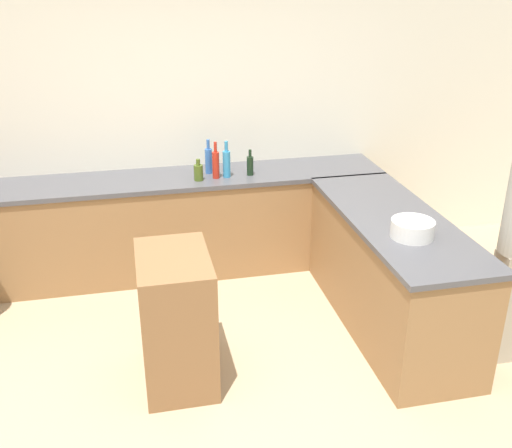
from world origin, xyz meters
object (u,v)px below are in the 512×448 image
olive_oil_bottle (198,172)px  wine_bottle_dark (250,165)px  island_table (176,319)px  dish_soap_bottle (227,163)px  water_bottle_blue (209,160)px  hot_sauce_bottle (216,164)px  mixing_bowl (412,229)px

olive_oil_bottle → wine_bottle_dark: 0.46m
island_table → dish_soap_bottle: bearing=67.7°
water_bottle_blue → island_table: bearing=-106.2°
water_bottle_blue → wine_bottle_dark: size_ratio=1.33×
olive_oil_bottle → hot_sauce_bottle: hot_sauce_bottle is taller
dish_soap_bottle → hot_sauce_bottle: 0.09m
water_bottle_blue → wine_bottle_dark: 0.37m
hot_sauce_bottle → mixing_bowl: bearing=-53.2°
olive_oil_bottle → island_table: bearing=-103.8°
island_table → dish_soap_bottle: dish_soap_bottle is taller
dish_soap_bottle → olive_oil_bottle: (-0.25, -0.03, -0.05)m
olive_oil_bottle → hot_sauce_bottle: (0.15, 0.02, 0.05)m
island_table → water_bottle_blue: size_ratio=3.02×
dish_soap_bottle → hot_sauce_bottle: bearing=-175.9°
island_table → hot_sauce_bottle: 1.63m
wine_bottle_dark → water_bottle_blue: bearing=159.4°
mixing_bowl → dish_soap_bottle: size_ratio=0.92×
water_bottle_blue → wine_bottle_dark: (0.34, -0.13, -0.03)m
island_table → water_bottle_blue: water_bottle_blue is taller
island_table → wine_bottle_dark: (0.80, 1.46, 0.53)m
olive_oil_bottle → hot_sauce_bottle: bearing=9.0°
mixing_bowl → water_bottle_blue: bearing=125.3°
hot_sauce_bottle → dish_soap_bottle: bearing=4.1°
water_bottle_blue → mixing_bowl: bearing=-54.7°
island_table → wine_bottle_dark: 1.75m
island_table → mixing_bowl: 1.68m
mixing_bowl → island_table: bearing=179.2°
mixing_bowl → hot_sauce_bottle: bearing=126.8°
hot_sauce_bottle → island_table: bearing=-109.1°
mixing_bowl → dish_soap_bottle: 1.79m
dish_soap_bottle → hot_sauce_bottle: size_ratio=1.00×
hot_sauce_bottle → wine_bottle_dark: hot_sauce_bottle is taller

